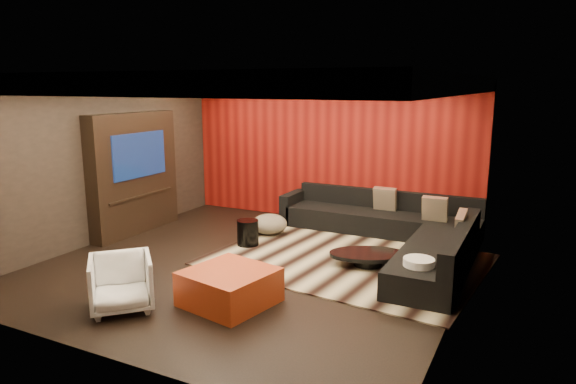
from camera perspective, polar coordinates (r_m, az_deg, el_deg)
The scene contains 26 objects.
floor at distance 7.91m, azimuth -3.93°, elevation -8.14°, with size 6.00×6.00×0.02m, color black.
ceiling at distance 7.43m, azimuth -4.25°, elevation 12.75°, with size 6.00×6.00×0.02m, color silver.
wall_back at distance 10.22m, azimuth 4.57°, elevation 4.55°, with size 6.00×0.02×2.80m, color black.
wall_left at distance 9.43m, azimuth -20.06°, elevation 3.26°, with size 0.02×6.00×2.80m, color black.
wall_right at distance 6.56m, azimuth 19.16°, elevation -0.14°, with size 0.02×6.00×2.80m, color black.
red_feature_wall at distance 10.18m, azimuth 4.48°, elevation 4.53°, with size 5.98×0.05×2.78m, color #6B0C0A.
soffit_back at distance 9.85m, azimuth 4.00°, elevation 11.82°, with size 6.00×0.60×0.22m, color silver.
soffit_front at distance 5.30m, azimuth -19.65°, elevation 11.20°, with size 6.00×0.60×0.22m, color silver.
soffit_left at distance 9.11m, azimuth -19.27°, elevation 11.20°, with size 0.60×4.80×0.22m, color silver.
soffit_right at distance 6.48m, azimuth 17.18°, elevation 11.35°, with size 0.60×4.80×0.22m, color silver.
cove_back at distance 9.54m, azimuth 3.19°, elevation 11.29°, with size 4.80×0.08×0.04m, color #FFD899.
cove_front at distance 5.54m, azimuth -17.02°, elevation 10.43°, with size 4.80×0.08×0.04m, color #FFD899.
cove_left at distance 8.87m, azimuth -17.67°, elevation 10.72°, with size 0.08×4.80×0.04m, color #FFD899.
cove_right at distance 6.55m, azimuth 14.15°, elevation 10.72°, with size 0.08×4.80×0.04m, color #FFD899.
tv_surround at distance 9.78m, azimuth -16.75°, elevation 1.98°, with size 0.30×2.00×2.20m, color black.
tv_screen at distance 9.62m, azimuth -16.18°, elevation 3.97°, with size 0.04×1.30×0.80m, color black.
tv_shelf at distance 9.74m, azimuth -15.93°, elevation -0.40°, with size 0.04×1.60×0.04m, color black.
rug at distance 8.14m, azimuth 6.50°, elevation -7.46°, with size 4.00×3.00×0.02m, color #C0B38C.
coffee_table at distance 7.88m, azimuth 8.85°, elevation -7.33°, with size 1.16×1.16×0.20m, color black.
drum_stool at distance 8.73m, azimuth -4.49°, elevation -4.51°, with size 0.37×0.37×0.43m, color black.
striped_pouf at distance 9.38m, azimuth -2.08°, elevation -3.57°, with size 0.65×0.65×0.36m, color beige.
white_side_table at distance 6.93m, azimuth 14.25°, elevation -9.13°, with size 0.40×0.40×0.50m, color white.
orange_ottoman at distance 6.54m, azimuth -6.51°, elevation -10.42°, with size 0.98×0.98×0.43m, color #9D2714.
armchair at distance 6.62m, azimuth -18.05°, elevation -9.59°, with size 0.72×0.74×0.67m, color white.
sectional_sofa at distance 8.84m, azimuth 12.10°, elevation -4.35°, with size 3.65×3.50×0.75m.
throw_pillows at distance 8.92m, azimuth 14.90°, elevation -1.98°, with size 1.82×1.70×0.50m.
Camera 1 is at (3.80, -6.39, 2.68)m, focal length 32.00 mm.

